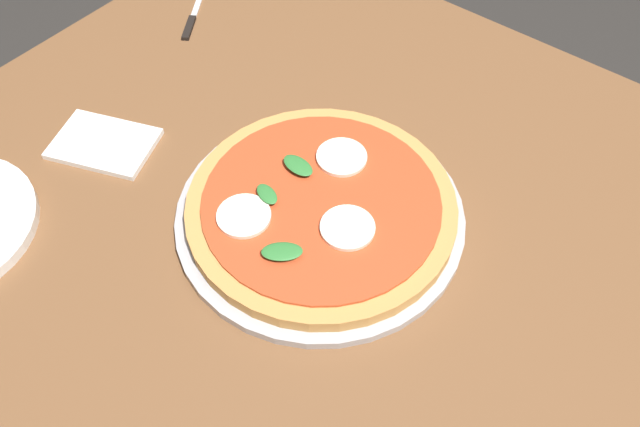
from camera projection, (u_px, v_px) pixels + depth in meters
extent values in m
cube|color=brown|center=(348.00, 271.00, 0.76)|extent=(1.22, 1.01, 0.04)
cube|color=brown|center=(268.00, 109.00, 1.45)|extent=(0.07, 0.07, 0.68)
cylinder|color=#B2B2B7|center=(320.00, 216.00, 0.78)|extent=(0.35, 0.35, 0.01)
cylinder|color=tan|center=(321.00, 207.00, 0.77)|extent=(0.32, 0.32, 0.02)
cylinder|color=#CC4723|center=(321.00, 201.00, 0.76)|extent=(0.28, 0.28, 0.00)
cylinder|color=white|center=(348.00, 228.00, 0.73)|extent=(0.06, 0.06, 0.00)
cylinder|color=white|center=(342.00, 157.00, 0.80)|extent=(0.06, 0.06, 0.00)
cylinder|color=white|center=(244.00, 216.00, 0.74)|extent=(0.06, 0.06, 0.00)
ellipsoid|color=#337F38|center=(267.00, 194.00, 0.75)|extent=(0.04, 0.03, 0.00)
ellipsoid|color=#337F38|center=(282.00, 251.00, 0.71)|extent=(0.05, 0.05, 0.00)
ellipsoid|color=#337F38|center=(298.00, 165.00, 0.78)|extent=(0.05, 0.03, 0.00)
cube|color=white|center=(104.00, 144.00, 0.86)|extent=(0.15, 0.13, 0.01)
cube|color=black|center=(189.00, 28.00, 1.01)|extent=(0.04, 0.05, 0.01)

